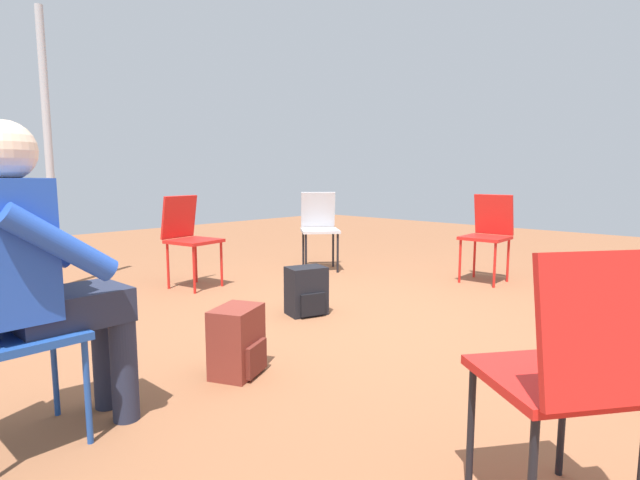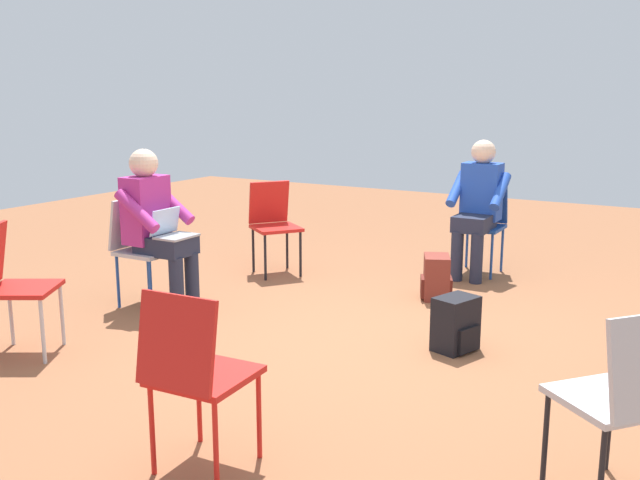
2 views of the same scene
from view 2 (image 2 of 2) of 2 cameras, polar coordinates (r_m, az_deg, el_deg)
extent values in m
plane|color=brown|center=(4.92, 3.86, -8.03)|extent=(14.00, 14.00, 0.00)
cube|color=red|center=(3.25, -9.18, -10.65)|extent=(0.42, 0.42, 0.03)
cylinder|color=red|center=(3.56, -9.67, -12.56)|extent=(0.02, 0.02, 0.42)
cylinder|color=red|center=(3.38, -4.90, -13.79)|extent=(0.02, 0.02, 0.42)
cylinder|color=red|center=(3.32, -13.28, -14.58)|extent=(0.02, 0.02, 0.42)
cylinder|color=red|center=(3.13, -8.33, -16.10)|extent=(0.02, 0.02, 0.42)
cube|color=red|center=(3.03, -11.45, -8.06)|extent=(0.38, 0.11, 0.40)
cube|color=red|center=(6.55, -3.52, 0.96)|extent=(0.56, 0.56, 0.03)
cylinder|color=black|center=(6.50, -1.57, -1.14)|extent=(0.02, 0.02, 0.42)
cylinder|color=black|center=(6.39, -4.40, -1.41)|extent=(0.02, 0.02, 0.42)
cylinder|color=black|center=(6.81, -2.65, -0.55)|extent=(0.02, 0.02, 0.42)
cylinder|color=black|center=(6.70, -5.36, -0.79)|extent=(0.02, 0.02, 0.42)
cube|color=red|center=(6.69, -4.11, 3.05)|extent=(0.30, 0.36, 0.40)
cube|color=#1E4799|center=(6.74, 12.67, 1.00)|extent=(0.40, 0.40, 0.03)
cylinder|color=#1E4799|center=(6.58, 13.56, -1.31)|extent=(0.02, 0.02, 0.42)
cylinder|color=#1E4799|center=(6.68, 10.76, -1.00)|extent=(0.02, 0.02, 0.42)
cylinder|color=#1E4799|center=(6.90, 14.36, -0.75)|extent=(0.02, 0.02, 0.42)
cylinder|color=#1E4799|center=(6.99, 11.68, -0.45)|extent=(0.02, 0.02, 0.42)
cube|color=#1E4799|center=(6.88, 13.22, 3.01)|extent=(0.38, 0.10, 0.40)
cube|color=red|center=(4.92, -22.66, -3.63)|extent=(0.55, 0.55, 0.03)
cylinder|color=#B7B7BC|center=(5.07, -19.95, -5.62)|extent=(0.02, 0.02, 0.42)
cylinder|color=#B7B7BC|center=(4.77, -21.31, -6.83)|extent=(0.02, 0.02, 0.42)
cylinder|color=#B7B7BC|center=(5.20, -23.49, -5.49)|extent=(0.02, 0.02, 0.42)
cube|color=#B7B7BC|center=(3.21, 22.18, -11.72)|extent=(0.56, 0.56, 0.03)
cylinder|color=black|center=(3.32, 17.59, -14.87)|extent=(0.02, 0.02, 0.42)
cylinder|color=black|center=(3.52, 22.12, -13.60)|extent=(0.02, 0.02, 0.42)
cylinder|color=black|center=(3.09, 21.57, -17.27)|extent=(0.02, 0.02, 0.42)
cube|color=#B7B7BC|center=(5.74, -13.59, -0.92)|extent=(0.40, 0.40, 0.03)
cylinder|color=#1E4799|center=(5.80, -11.11, -2.96)|extent=(0.02, 0.02, 0.42)
cylinder|color=#1E4799|center=(5.56, -13.39, -3.72)|extent=(0.02, 0.02, 0.42)
cylinder|color=#1E4799|center=(6.02, -13.57, -2.52)|extent=(0.02, 0.02, 0.42)
cylinder|color=#1E4799|center=(5.79, -15.86, -3.22)|extent=(0.02, 0.02, 0.42)
cube|color=#B7B7BC|center=(5.83, -15.06, 1.35)|extent=(0.10, 0.38, 0.40)
cylinder|color=#23283D|center=(5.62, -10.20, -3.24)|extent=(0.11, 0.11, 0.45)
cylinder|color=#23283D|center=(5.49, -11.40, -3.66)|extent=(0.11, 0.11, 0.45)
cube|color=#23283D|center=(5.60, -12.21, -0.39)|extent=(0.42, 0.30, 0.14)
cube|color=#B22D84|center=(5.68, -13.75, 2.38)|extent=(0.22, 0.34, 0.52)
sphere|color=beige|center=(5.63, -13.93, 5.98)|extent=(0.22, 0.22, 0.22)
cylinder|color=#B22D84|center=(5.75, -11.68, 2.85)|extent=(0.40, 0.09, 0.31)
cylinder|color=#B22D84|center=(5.46, -14.44, 2.26)|extent=(0.40, 0.09, 0.31)
cube|color=#9EA0A5|center=(5.51, -11.39, 0.28)|extent=(0.22, 0.30, 0.02)
cube|color=#B2D1F2|center=(5.56, -12.29, 1.48)|extent=(0.05, 0.30, 0.20)
cylinder|color=#23283D|center=(6.42, 12.41, -1.44)|extent=(0.11, 0.11, 0.45)
cylinder|color=#23283D|center=(6.48, 10.89, -1.27)|extent=(0.11, 0.11, 0.45)
cube|color=#23283D|center=(6.55, 12.21, 1.37)|extent=(0.30, 0.42, 0.14)
cube|color=blue|center=(6.69, 12.80, 3.81)|extent=(0.34, 0.22, 0.52)
sphere|color=beige|center=(6.65, 12.95, 6.88)|extent=(0.22, 0.22, 0.22)
cylinder|color=blue|center=(6.53, 14.23, 3.79)|extent=(0.09, 0.40, 0.31)
cylinder|color=blue|center=(6.65, 10.91, 4.08)|extent=(0.09, 0.40, 0.31)
cube|color=black|center=(4.77, 10.80, -6.58)|extent=(0.28, 0.33, 0.36)
cube|color=black|center=(4.80, 10.76, -7.50)|extent=(0.30, 0.27, 0.16)
cube|color=maroon|center=(5.90, 9.29, -2.95)|extent=(0.30, 0.34, 0.36)
cube|color=maroon|center=(5.92, 9.27, -3.71)|extent=(0.31, 0.28, 0.16)
camera|label=1|loc=(8.00, -0.33, 7.35)|focal=28.00mm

